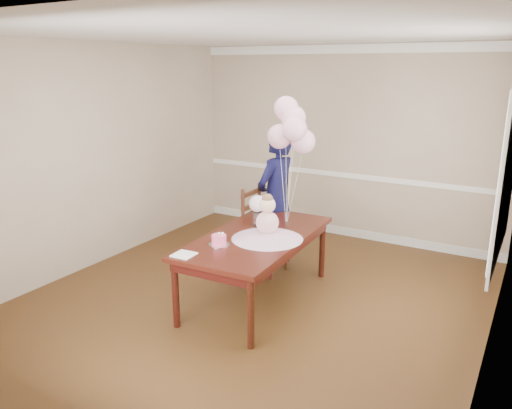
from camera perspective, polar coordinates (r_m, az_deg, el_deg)
name	(u,v)px	position (r m, az deg, el deg)	size (l,w,h in m)	color
floor	(254,300)	(5.42, -0.22, -10.84)	(4.50, 5.00, 0.00)	#351F0D
ceiling	(254,33)	(4.86, -0.25, 18.96)	(4.50, 5.00, 0.02)	silver
wall_back	(344,144)	(7.20, 9.98, 6.87)	(4.50, 0.02, 2.70)	tan
wall_front	(35,256)	(3.17, -23.95, -5.45)	(4.50, 0.02, 2.70)	tan
wall_left	(95,156)	(6.39, -17.97, 5.25)	(0.02, 5.00, 2.70)	tan
wall_right	(503,208)	(4.32, 26.42, -0.33)	(0.02, 5.00, 2.70)	tan
chair_rail_trim	(342,175)	(7.27, 9.79, 3.36)	(4.50, 0.02, 0.07)	white
crown_molding	(348,49)	(7.12, 10.46, 17.09)	(4.50, 0.02, 0.12)	white
baseboard_trim	(339,230)	(7.49, 9.50, -2.93)	(4.50, 0.02, 0.12)	silver
window_frame	(509,171)	(4.77, 26.94, 3.45)	(0.02, 1.66, 1.56)	white
window_blinds	(507,171)	(4.77, 26.72, 3.48)	(0.01, 1.50, 1.40)	silver
dining_table_top	(257,237)	(5.18, 0.10, -3.77)	(0.96, 1.92, 0.05)	black
table_apron	(257,244)	(5.21, 0.10, -4.52)	(0.86, 1.82, 0.10)	black
table_leg_fl	(176,294)	(4.83, -9.18, -10.10)	(0.07, 0.07, 0.67)	black
table_leg_fr	(251,313)	(4.44, -0.60, -12.34)	(0.07, 0.07, 0.67)	black
table_leg_bl	(261,239)	(6.22, 0.58, -3.93)	(0.07, 0.07, 0.67)	black
table_leg_br	(322,249)	(5.91, 7.58, -5.12)	(0.07, 0.07, 0.67)	black
baby_skirt	(267,234)	(5.06, 1.29, -3.41)	(0.73, 0.73, 0.10)	#D89FC2
baby_torso	(267,222)	(5.02, 1.30, -2.06)	(0.23, 0.23, 0.23)	#F198C0
baby_head	(267,205)	(4.96, 1.31, -0.06)	(0.16, 0.16, 0.16)	beige
baby_hair	(267,199)	(4.95, 1.32, 0.58)	(0.12, 0.12, 0.12)	brown
cake_platter	(219,245)	(4.91, -4.24, -4.59)	(0.21, 0.21, 0.01)	silver
birthday_cake	(219,240)	(4.89, -4.26, -4.02)	(0.14, 0.14, 0.10)	#FF5087
cake_flower_a	(219,234)	(4.87, -4.27, -3.33)	(0.03, 0.03, 0.03)	silver
cake_flower_b	(222,233)	(4.87, -3.86, -3.31)	(0.03, 0.03, 0.03)	white
rose_vase_near	(257,219)	(5.46, 0.16, -1.65)	(0.10, 0.10, 0.15)	silver
roses_near	(257,204)	(5.41, 0.16, 0.10)	(0.18, 0.18, 0.18)	#F6CEDF
napkin	(184,255)	(4.69, -8.23, -5.69)	(0.19, 0.19, 0.01)	white
balloon_weight	(286,222)	(5.58, 3.49, -2.00)	(0.04, 0.04, 0.02)	#B7B7BC
balloon_a	(280,136)	(5.41, 2.72, 7.78)	(0.27, 0.27, 0.27)	#EFA9C3
balloon_b	(294,129)	(5.28, 4.42, 8.60)	(0.27, 0.27, 0.27)	#FFB4D2
balloon_c	(293,118)	(5.43, 4.30, 9.82)	(0.27, 0.27, 0.27)	#FFB4CB
balloon_d	(286,109)	(5.48, 3.47, 10.89)	(0.27, 0.27, 0.27)	#FFB4D3
balloon_e	(303,141)	(5.39, 5.39, 7.19)	(0.27, 0.27, 0.27)	#FBB1CF
balloon_ribbon_a	(283,186)	(5.49, 3.10, 2.08)	(0.00, 0.00, 0.81)	white
balloon_ribbon_b	(290,183)	(5.42, 3.92, 2.41)	(0.00, 0.00, 0.90)	white
balloon_ribbon_c	(290,178)	(5.49, 3.87, 3.09)	(0.00, 0.00, 1.00)	white
balloon_ribbon_d	(286,173)	(5.51, 3.47, 3.65)	(0.00, 0.00, 1.09)	white
balloon_ribbon_e	(294,189)	(5.49, 4.40, 1.78)	(0.00, 0.00, 0.76)	white
dining_chair_seat	(266,236)	(5.96, 1.12, -3.57)	(0.45, 0.45, 0.05)	#3B1A10
chair_leg_fl	(245,256)	(5.99, -1.31, -5.92)	(0.04, 0.04, 0.44)	#36180E
chair_leg_fr	(271,262)	(5.81, 1.75, -6.61)	(0.04, 0.04, 0.44)	#3E1411
chair_leg_bl	(261,247)	(6.28, 0.52, -4.88)	(0.04, 0.04, 0.44)	#36170E
chair_leg_br	(286,253)	(6.11, 3.47, -5.50)	(0.04, 0.04, 0.44)	#381D0F
chair_back_post_l	(243,213)	(5.82, -1.51, -0.99)	(0.04, 0.04, 0.57)	black
chair_back_post_r	(259,206)	(6.12, 0.37, -0.15)	(0.04, 0.04, 0.57)	#3E1711
chair_slat_low	(251,219)	(6.01, -0.54, -1.68)	(0.03, 0.41, 0.05)	#3C1A10
chair_slat_mid	(251,206)	(5.96, -0.55, -0.18)	(0.03, 0.41, 0.05)	#381F0F
chair_slat_top	(251,193)	(5.92, -0.55, 1.33)	(0.03, 0.41, 0.05)	#351C0E
woman	(276,199)	(6.08, 2.31, 0.63)	(0.61, 0.41, 1.69)	black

